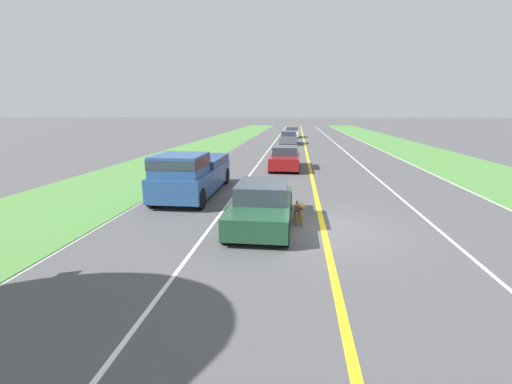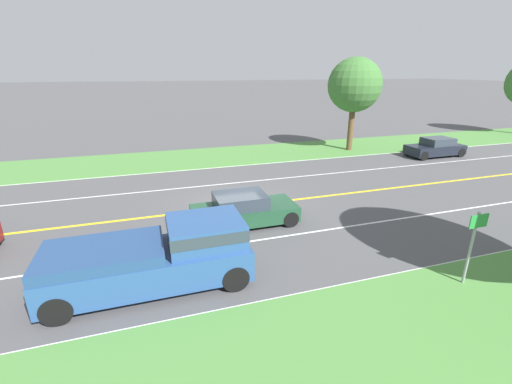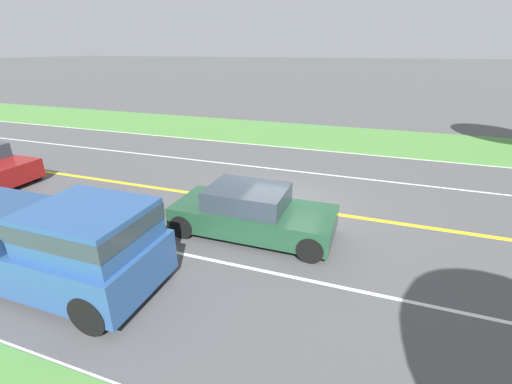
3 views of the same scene
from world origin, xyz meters
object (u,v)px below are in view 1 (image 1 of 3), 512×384
(pickup_truck, at_px, (192,173))
(car_trailing_mid, at_px, (289,138))
(car_trailing_far, at_px, (292,132))
(ego_car, at_px, (262,205))
(car_trailing_near, at_px, (285,158))
(dog, at_px, (299,209))

(pickup_truck, relative_size, car_trailing_mid, 1.26)
(pickup_truck, relative_size, car_trailing_far, 1.24)
(ego_car, relative_size, car_trailing_near, 0.96)
(dog, bearing_deg, pickup_truck, -44.00)
(dog, bearing_deg, ego_car, 0.66)
(ego_car, bearing_deg, dog, -171.43)
(car_trailing_mid, distance_m, car_trailing_far, 10.01)
(pickup_truck, bearing_deg, car_trailing_near, -115.75)
(car_trailing_mid, bearing_deg, pickup_truck, 81.93)
(car_trailing_far, bearing_deg, car_trailing_mid, 88.81)
(car_trailing_mid, bearing_deg, ego_car, 89.70)
(dog, relative_size, car_trailing_far, 0.27)
(ego_car, xyz_separation_m, car_trailing_far, (-0.36, -38.26, 0.04))
(dog, bearing_deg, car_trailing_mid, -95.80)
(car_trailing_mid, height_order, car_trailing_far, car_trailing_far)
(ego_car, bearing_deg, pickup_truck, -46.09)
(ego_car, height_order, car_trailing_mid, car_trailing_mid)
(dog, relative_size, pickup_truck, 0.22)
(ego_car, height_order, pickup_truck, pickup_truck)
(dog, bearing_deg, car_trailing_near, -93.55)
(ego_car, bearing_deg, car_trailing_far, -90.54)
(car_trailing_near, bearing_deg, dog, 94.36)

